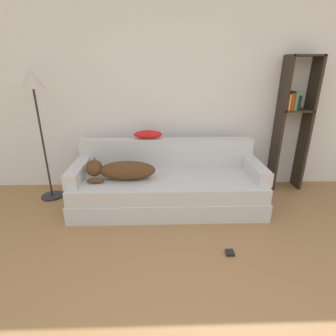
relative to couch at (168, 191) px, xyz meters
name	(u,v)px	position (x,y,z in m)	size (l,w,h in m)	color
wall_back	(175,90)	(0.12, 0.70, 1.16)	(7.35, 0.06, 2.70)	silver
couch	(168,191)	(0.00, 0.00, 0.00)	(2.28, 0.88, 0.40)	silver
couch_backrest	(167,153)	(0.00, 0.37, 0.39)	(2.24, 0.15, 0.38)	silver
couch_arm_left	(78,172)	(-1.07, -0.01, 0.28)	(0.15, 0.69, 0.16)	silver
couch_arm_right	(256,170)	(1.07, -0.01, 0.28)	(0.15, 0.69, 0.16)	silver
dog	(121,170)	(-0.55, -0.06, 0.32)	(0.81, 0.29, 0.26)	#513319
laptop	(181,178)	(0.15, -0.06, 0.21)	(0.35, 0.22, 0.02)	silver
throw_pillow	(148,134)	(-0.25, 0.39, 0.63)	(0.37, 0.15, 0.11)	red
bookshelf	(293,118)	(1.69, 0.52, 0.80)	(0.42, 0.26, 1.78)	#2D2319
floor_lamp	(35,96)	(-1.55, 0.28, 1.12)	(0.28, 0.28, 1.63)	#232326
power_adapter	(230,253)	(0.55, -0.94, -0.18)	(0.08, 0.08, 0.03)	black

